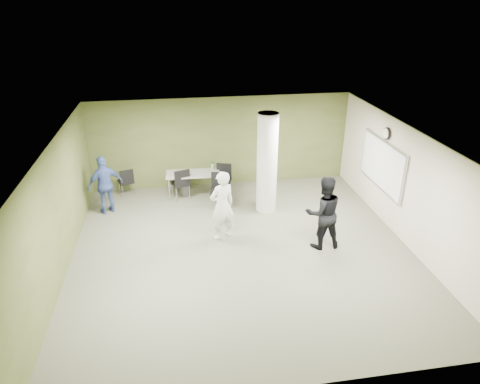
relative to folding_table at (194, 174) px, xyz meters
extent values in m
plane|color=#4D4D3D|center=(0.94, -3.21, -0.70)|extent=(8.00, 8.00, 0.00)
plane|color=white|center=(0.94, -3.21, 2.10)|extent=(8.00, 8.00, 0.00)
cube|color=#495327|center=(0.94, 0.79, 0.70)|extent=(8.00, 2.80, 0.02)
cube|color=#495327|center=(-3.06, -3.21, 0.70)|extent=(0.02, 8.00, 2.80)
cube|color=beige|center=(4.94, -3.21, 0.70)|extent=(0.02, 8.00, 2.80)
cylinder|color=silver|center=(1.94, -1.21, 0.70)|extent=(0.56, 0.56, 2.80)
cube|color=silver|center=(4.87, -2.01, 0.80)|extent=(0.04, 2.30, 1.30)
cube|color=white|center=(4.85, -2.01, 0.80)|extent=(0.02, 2.20, 1.20)
cylinder|color=black|center=(4.87, -2.01, 1.65)|extent=(0.05, 0.32, 0.32)
cylinder|color=white|center=(4.84, -2.01, 1.65)|extent=(0.02, 0.26, 0.26)
cube|color=gray|center=(-0.02, -0.01, 0.03)|extent=(1.61, 0.77, 0.04)
cylinder|color=silver|center=(-0.75, -0.25, -0.35)|extent=(0.04, 0.04, 0.71)
cylinder|color=silver|center=(0.68, -0.32, -0.35)|extent=(0.04, 0.04, 0.71)
cylinder|color=silver|center=(-0.72, 0.30, -0.35)|extent=(0.04, 0.04, 0.71)
cylinder|color=silver|center=(0.70, 0.24, -0.35)|extent=(0.04, 0.04, 0.71)
cylinder|color=#1B5123|center=(0.58, 0.21, 0.17)|extent=(0.07, 0.07, 0.25)
cylinder|color=#B2B2B7|center=(0.58, 0.17, 0.14)|extent=(0.06, 0.06, 0.18)
cylinder|color=#4C4C4C|center=(-0.28, 0.11, -0.54)|extent=(0.28, 0.28, 0.33)
cube|color=black|center=(-2.04, 0.44, -0.28)|extent=(0.55, 0.55, 0.05)
cube|color=black|center=(-1.97, 0.26, -0.05)|extent=(0.40, 0.17, 0.42)
cylinder|color=silver|center=(-1.93, 0.67, -0.50)|extent=(0.02, 0.02, 0.40)
cylinder|color=silver|center=(-2.26, 0.55, -0.50)|extent=(0.02, 0.02, 0.40)
cylinder|color=silver|center=(-1.81, 0.33, -0.50)|extent=(0.02, 0.02, 0.40)
cylinder|color=silver|center=(-2.14, 0.21, -0.50)|extent=(0.02, 0.02, 0.40)
cube|color=black|center=(-0.41, -0.09, -0.23)|extent=(0.61, 0.61, 0.05)
cube|color=black|center=(-0.35, -0.30, 0.04)|extent=(0.46, 0.18, 0.48)
cylinder|color=silver|center=(-0.28, 0.16, -0.48)|extent=(0.02, 0.02, 0.45)
cylinder|color=silver|center=(-0.66, 0.04, -0.48)|extent=(0.02, 0.02, 0.45)
cylinder|color=silver|center=(-0.16, -0.23, -0.48)|extent=(0.02, 0.02, 0.45)
cylinder|color=silver|center=(-0.55, -0.34, -0.48)|extent=(0.02, 0.02, 0.45)
cube|color=black|center=(0.85, -0.13, -0.24)|extent=(0.60, 0.60, 0.05)
cube|color=black|center=(0.92, 0.08, 0.02)|extent=(0.45, 0.18, 0.47)
cylinder|color=silver|center=(0.60, -0.25, -0.48)|extent=(0.02, 0.02, 0.45)
cylinder|color=silver|center=(0.97, -0.38, -0.48)|extent=(0.02, 0.02, 0.45)
cylinder|color=silver|center=(0.72, 0.12, -0.48)|extent=(0.02, 0.02, 0.45)
cylinder|color=silver|center=(1.10, 0.00, -0.48)|extent=(0.02, 0.02, 0.45)
cube|color=black|center=(0.66, -0.80, -0.23)|extent=(0.56, 0.56, 0.05)
cube|color=black|center=(0.70, -0.59, 0.03)|extent=(0.46, 0.12, 0.47)
cylinder|color=silver|center=(0.43, -0.96, -0.48)|extent=(0.02, 0.02, 0.45)
cylinder|color=silver|center=(0.82, -1.03, -0.48)|extent=(0.02, 0.02, 0.45)
cylinder|color=silver|center=(0.50, -0.57, -0.48)|extent=(0.02, 0.02, 0.45)
cylinder|color=silver|center=(0.89, -0.64, -0.48)|extent=(0.02, 0.02, 0.45)
imported|color=silver|center=(0.55, -2.55, 0.20)|extent=(0.77, 0.65, 1.80)
imported|color=black|center=(2.86, -3.31, 0.21)|extent=(0.90, 0.71, 1.82)
imported|color=#3B5093|center=(-2.46, -0.66, 0.13)|extent=(1.05, 0.78, 1.66)
camera|label=1|loc=(-0.50, -11.78, 4.97)|focal=32.00mm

